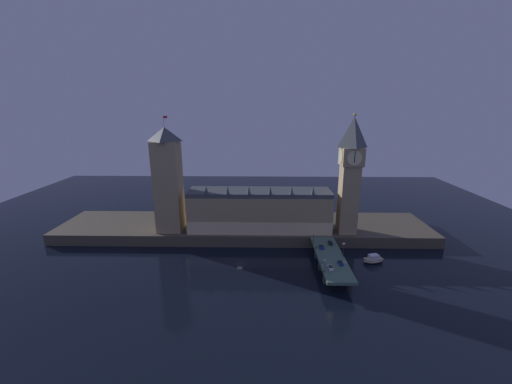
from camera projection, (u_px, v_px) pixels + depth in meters
name	position (u px, v px, depth m)	size (l,w,h in m)	color
ground_plane	(240.00, 263.00, 154.82)	(400.00, 400.00, 0.00)	black
embankment	(244.00, 228.00, 191.62)	(220.00, 42.00, 6.26)	#4C4438
parliament_hall	(260.00, 210.00, 179.27)	(80.09, 20.07, 27.55)	tan
clock_tower	(350.00, 172.00, 168.36)	(11.76, 11.87, 65.36)	tan
victoria_tower	(168.00, 180.00, 173.56)	(13.86, 13.86, 64.11)	tan
bridge	(330.00, 260.00, 147.96)	(12.40, 46.00, 6.79)	#476656
car_northbound_lead	(322.00, 247.00, 155.67)	(2.10, 4.26, 1.39)	navy
car_northbound_trail	(330.00, 268.00, 135.46)	(2.07, 4.28, 1.46)	silver
car_southbound_lead	(340.00, 263.00, 139.89)	(1.97, 4.01, 1.30)	navy
car_southbound_trail	(330.00, 243.00, 160.36)	(1.87, 4.22, 1.48)	black
pedestrian_near_rail	(322.00, 262.00, 140.19)	(0.38, 0.38, 1.67)	black
pedestrian_mid_walk	(341.00, 252.00, 149.10)	(0.38, 0.38, 1.78)	black
pedestrian_far_rail	(316.00, 247.00, 154.87)	(0.38, 0.38, 1.82)	black
street_lamp_near	(325.00, 264.00, 132.36)	(1.34, 0.60, 5.87)	#2D3333
street_lamp_mid	(344.00, 248.00, 146.18)	(1.34, 0.60, 6.85)	#2D3333
street_lamp_far	(314.00, 236.00, 160.74)	(1.34, 0.60, 5.98)	#2D3333
boat_downstream	(373.00, 259.00, 155.48)	(11.33, 7.43, 4.06)	#B2A893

